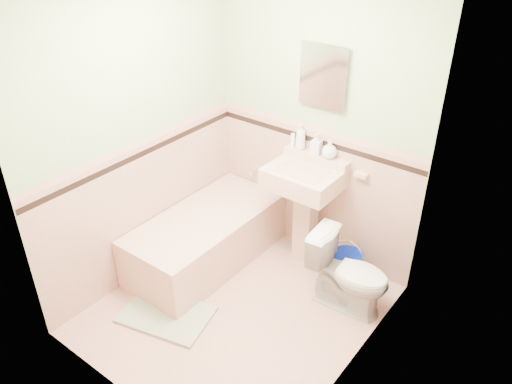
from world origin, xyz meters
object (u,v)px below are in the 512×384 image
Objects in this scene: bathtub at (206,240)px; soap_bottle_mid at (316,144)px; medicine_cabinet at (324,76)px; toilet at (349,273)px; soap_bottle_left at (301,137)px; sink at (302,216)px; soap_bottle_right at (330,149)px; bucket at (347,267)px; shoe at (170,302)px.

bathtub is 8.15× the size of soap_bottle_mid.
soap_bottle_mid is at bearing -105.33° from medicine_cabinet.
soap_bottle_mid is 0.28× the size of toilet.
medicine_cabinet is 2.07× the size of soap_bottle_left.
sink is 0.66m from soap_bottle_right.
soap_bottle_left is at bearing 54.19° from bathtub.
bathtub is 0.90m from sink.
bathtub is at bearing -138.43° from soap_bottle_right.
sink reaches higher than bathtub.
bucket is (-0.16, 0.28, -0.20)m from toilet.
soap_bottle_mid is 1.11m from toilet.
bathtub is 1.57× the size of sink.
soap_bottle_mid reaches higher than toilet.
medicine_cabinet is 1.65m from bucket.
sink is 6.45× the size of shoe.
soap_bottle_left is 0.84× the size of bucket.
bucket reaches higher than shoe.
soap_bottle_right is (0.80, 0.71, 0.88)m from bathtub.
shoe is (-0.50, -1.39, -1.64)m from medicine_cabinet.
soap_bottle_left is 1.23m from toilet.
bucket is at bearing -19.86° from soap_bottle_mid.
soap_bottle_left is 1.40× the size of soap_bottle_right.
shoe is (-1.13, -0.91, -0.27)m from toilet.
soap_bottle_mid is 1.79m from shoe.
bathtub is 1.28m from bucket.
bucket is at bearing 25.31° from toilet.
toilet is (0.64, -0.46, -0.78)m from soap_bottle_mid.
soap_bottle_right reaches higher than bathtub.
soap_bottle_left reaches higher than bucket.
shoe is (-0.50, -1.18, -0.42)m from sink.
sink is 5.84× the size of soap_bottle_right.
soap_bottle_mid is at bearing 50.70° from toilet.
bathtub reaches higher than bucket.
soap_bottle_left is 1.77m from shoe.
toilet reaches higher than bucket.
bucket is at bearing 0.54° from sink.
sink reaches higher than shoe.
medicine_cabinet is at bearing 166.03° from soap_bottle_right.
bathtub is 2.26× the size of toilet.
medicine_cabinet is at bearing 47.42° from bathtub.
bathtub reaches higher than shoe.
medicine_cabinet reaches higher than sink.
sink is 4.18× the size of soap_bottle_left.
bathtub is 1.78m from medicine_cabinet.
sink is at bearing 80.16° from shoe.
bathtub is 3.16× the size of medicine_cabinet.
soap_bottle_left reaches higher than soap_bottle_right.
sink is 0.59m from bucket.
shoe is (-0.33, -1.36, -1.08)m from soap_bottle_left.
medicine_cabinet reaches higher than soap_bottle_right.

